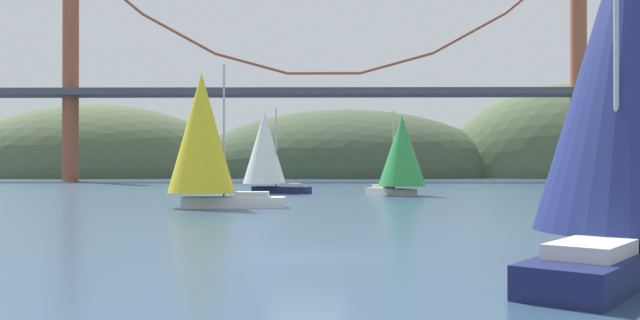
{
  "coord_description": "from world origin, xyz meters",
  "views": [
    {
      "loc": [
        0.65,
        -21.49,
        3.01
      ],
      "look_at": [
        0.0,
        37.8,
        3.41
      ],
      "focal_mm": 36.84,
      "sensor_mm": 36.0,
      "label": 1
    }
  ],
  "objects_px": {
    "sailboat_navy_sail": "(632,71)",
    "sailboat_yellow_sail": "(204,137)",
    "channel_buoy": "(621,202)",
    "sailboat_white_mainsail": "(265,149)",
    "sailboat_green_sail": "(401,153)"
  },
  "relations": [
    {
      "from": "sailboat_white_mainsail",
      "to": "channel_buoy",
      "type": "xyz_separation_m",
      "value": [
        27.15,
        -22.71,
        -4.23
      ]
    },
    {
      "from": "sailboat_green_sail",
      "to": "sailboat_yellow_sail",
      "type": "xyz_separation_m",
      "value": [
        -15.64,
        -17.66,
        0.87
      ]
    },
    {
      "from": "sailboat_green_sail",
      "to": "channel_buoy",
      "type": "distance_m",
      "value": 21.73
    },
    {
      "from": "sailboat_yellow_sail",
      "to": "channel_buoy",
      "type": "bearing_deg",
      "value": 2.06
    },
    {
      "from": "sailboat_green_sail",
      "to": "sailboat_white_mainsail",
      "type": "height_order",
      "value": "sailboat_white_mainsail"
    },
    {
      "from": "sailboat_green_sail",
      "to": "sailboat_navy_sail",
      "type": "relative_size",
      "value": 0.73
    },
    {
      "from": "sailboat_navy_sail",
      "to": "sailboat_yellow_sail",
      "type": "distance_m",
      "value": 31.51
    },
    {
      "from": "channel_buoy",
      "to": "sailboat_yellow_sail",
      "type": "bearing_deg",
      "value": -177.94
    },
    {
      "from": "sailboat_white_mainsail",
      "to": "sailboat_navy_sail",
      "type": "bearing_deg",
      "value": -73.0
    },
    {
      "from": "sailboat_yellow_sail",
      "to": "sailboat_white_mainsail",
      "type": "bearing_deg",
      "value": 85.16
    },
    {
      "from": "channel_buoy",
      "to": "sailboat_white_mainsail",
      "type": "bearing_deg",
      "value": 140.08
    },
    {
      "from": "sailboat_navy_sail",
      "to": "sailboat_green_sail",
      "type": "bearing_deg",
      "value": 92.2
    },
    {
      "from": "sailboat_green_sail",
      "to": "channel_buoy",
      "type": "bearing_deg",
      "value": -50.85
    },
    {
      "from": "sailboat_yellow_sail",
      "to": "sailboat_green_sail",
      "type": "bearing_deg",
      "value": 48.47
    },
    {
      "from": "sailboat_green_sail",
      "to": "channel_buoy",
      "type": "height_order",
      "value": "sailboat_green_sail"
    }
  ]
}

